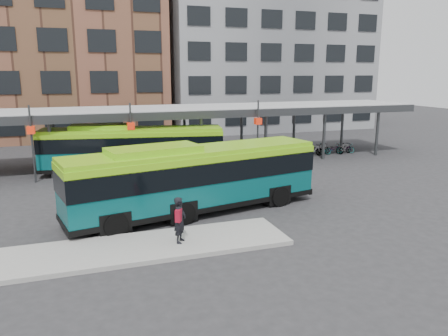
% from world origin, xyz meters
% --- Properties ---
extents(ground, '(120.00, 120.00, 0.00)m').
position_xyz_m(ground, '(0.00, 0.00, 0.00)').
color(ground, '#28282B').
rests_on(ground, ground).
extents(boarding_island, '(14.00, 3.00, 0.18)m').
position_xyz_m(boarding_island, '(-5.50, -3.00, 0.09)').
color(boarding_island, gray).
rests_on(boarding_island, ground).
extents(canopy, '(40.00, 6.53, 4.80)m').
position_xyz_m(canopy, '(-0.06, 12.87, 3.91)').
color(canopy, '#999B9E').
rests_on(canopy, ground).
extents(building_brick, '(26.00, 14.00, 22.00)m').
position_xyz_m(building_brick, '(-10.00, 32.00, 11.00)').
color(building_brick, brown).
rests_on(building_brick, ground).
extents(building_grey, '(24.00, 14.00, 20.00)m').
position_xyz_m(building_grey, '(16.00, 32.00, 10.00)').
color(building_grey, slate).
rests_on(building_grey, ground).
extents(bus_front, '(12.85, 5.14, 3.47)m').
position_xyz_m(bus_front, '(-1.14, 0.75, 1.80)').
color(bus_front, '#06494C').
rests_on(bus_front, ground).
extents(bus_rear, '(12.34, 4.69, 3.33)m').
position_xyz_m(bus_rear, '(-2.87, 10.67, 1.73)').
color(bus_rear, '#06494C').
rests_on(bus_rear, ground).
extents(pedestrian, '(0.72, 0.80, 1.84)m').
position_xyz_m(pedestrian, '(-2.80, -3.17, 1.11)').
color(pedestrian, black).
rests_on(pedestrian, boarding_island).
extents(bike_rack, '(5.77, 1.32, 0.99)m').
position_xyz_m(bike_rack, '(13.13, 11.96, 0.45)').
color(bike_rack, slate).
rests_on(bike_rack, ground).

